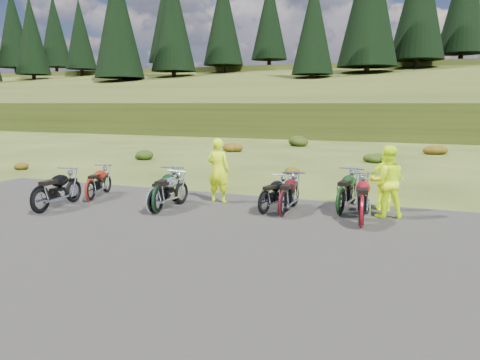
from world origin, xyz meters
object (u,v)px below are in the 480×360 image
at_px(motorcycle_3, 154,215).
at_px(motorcycle_7, 340,216).
at_px(person_middle, 218,171).
at_px(motorcycle_0, 41,214).

height_order(motorcycle_3, motorcycle_7, motorcycle_7).
xyz_separation_m(motorcycle_3, person_middle, (0.99, 2.03, 0.96)).
bearing_deg(motorcycle_0, motorcycle_7, -74.05).
height_order(motorcycle_0, motorcycle_3, motorcycle_0).
xyz_separation_m(motorcycle_0, motorcycle_7, (7.55, 2.79, 0.00)).
bearing_deg(person_middle, motorcycle_0, 38.63).
bearing_deg(motorcycle_0, person_middle, -55.20).
bearing_deg(motorcycle_7, motorcycle_0, 114.52).
bearing_deg(person_middle, motorcycle_3, 63.47).
xyz_separation_m(motorcycle_7, person_middle, (-3.70, 0.34, 0.96)).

